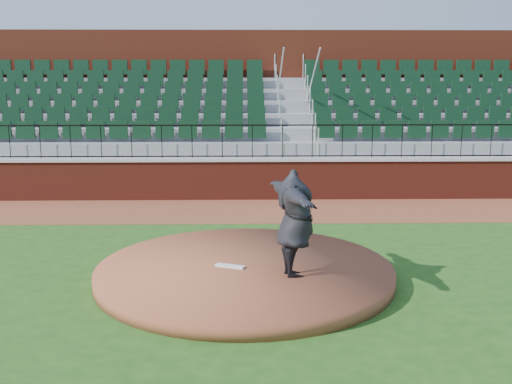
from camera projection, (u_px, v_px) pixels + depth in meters
ground at (258, 271)px, 11.71m from camera, size 90.00×90.00×0.00m
warning_track at (253, 210)px, 17.01m from camera, size 34.00×3.20×0.01m
field_wall at (252, 180)px, 18.46m from camera, size 34.00×0.35×1.20m
wall_cap at (252, 159)px, 18.34m from camera, size 34.00×0.45×0.10m
wall_railing at (252, 141)px, 18.23m from camera, size 34.00×0.05×1.00m
seating_stands at (251, 119)px, 20.81m from camera, size 34.00×5.10×4.60m
concourse_wall at (250, 102)px, 23.47m from camera, size 34.00×0.50×5.50m
pitchers_mound at (245, 272)px, 11.29m from camera, size 5.60×5.60×0.25m
pitching_rubber at (230, 266)px, 11.18m from camera, size 0.57×0.33×0.04m
pitcher at (295, 223)px, 10.53m from camera, size 1.11×2.47×1.94m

